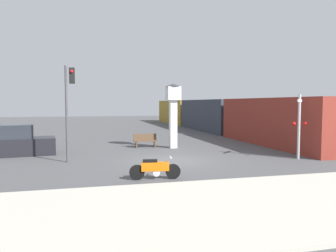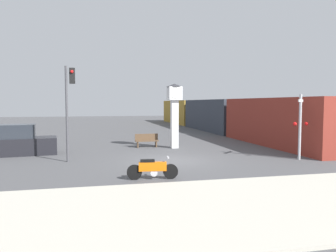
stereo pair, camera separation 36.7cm
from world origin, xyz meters
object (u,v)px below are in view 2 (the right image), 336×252
Objects in this scene: motorcycle at (152,169)px; traffic_light at (69,97)px; bench at (147,140)px; parked_car at (18,142)px; railroad_crossing_signal at (300,124)px; clock_tower at (174,105)px; freight_train at (213,115)px.

traffic_light reaches higher than motorcycle.
bench is 8.07m from parked_car.
railroad_crossing_signal reaches higher than parked_car.
railroad_crossing_signal is (8.54, 2.75, 1.49)m from motorcycle.
traffic_light is 3.08× the size of bench.
railroad_crossing_signal is (11.99, -2.08, -1.43)m from traffic_light.
railroad_crossing_signal reaches higher than bench.
motorcycle is 0.47× the size of clock_tower.
parked_car is at bearing 135.69° from traffic_light.
clock_tower reaches higher than motorcycle.
parked_car reaches higher than motorcycle.
traffic_light is at bearing -149.43° from clock_tower.
freight_train is 24.47× the size of bench.
clock_tower is at bearing 132.59° from railroad_crossing_signal.
motorcycle is 1.28× the size of bench.
railroad_crossing_signal is (5.46, -5.94, -0.95)m from clock_tower.
clock_tower is (3.09, 8.68, 2.44)m from motorcycle.
clock_tower is at bearing -120.84° from freight_train.
traffic_light is 12.25m from railroad_crossing_signal.
parked_car is (-7.91, -1.57, 0.26)m from bench.
traffic_light is at bearing -130.34° from freight_train.
parked_car is (-9.68, -0.79, -2.13)m from clock_tower.
clock_tower reaches higher than bench.
clock_tower is 8.12m from railroad_crossing_signal.
traffic_light reaches higher than freight_train.
freight_train is 22.16m from parked_car.
traffic_light is 7.24m from bench.
traffic_light is at bearing -51.00° from parked_car.
traffic_light is at bearing -135.73° from bench.
bench is (1.32, 9.47, 0.06)m from motorcycle.
traffic_light is at bearing 132.38° from motorcycle.
clock_tower is 2.71× the size of bench.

